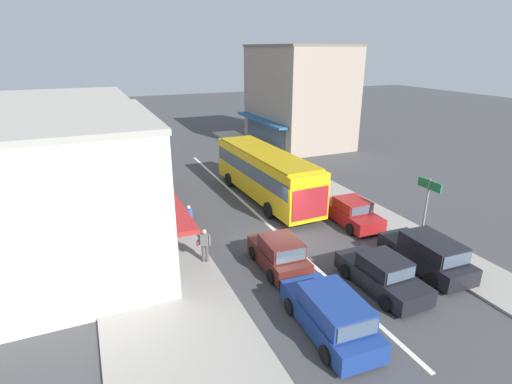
{
  "coord_description": "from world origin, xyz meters",
  "views": [
    {
      "loc": [
        -8.88,
        -16.66,
        9.51
      ],
      "look_at": [
        0.21,
        4.31,
        1.2
      ],
      "focal_mm": 28.0,
      "sensor_mm": 36.0,
      "label": 1
    }
  ],
  "objects": [
    {
      "name": "sidewalk_left",
      "position": [
        -6.8,
        6.0,
        0.07
      ],
      "size": [
        5.2,
        44.0,
        0.14
      ],
      "primitive_type": "cube",
      "color": "gray",
      "rests_on": "ground"
    },
    {
      "name": "city_bus",
      "position": [
        1.59,
        5.96,
        1.88
      ],
      "size": [
        3.01,
        10.93,
        3.23
      ],
      "color": "yellow",
      "rests_on": "ground"
    },
    {
      "name": "parked_wagon_kerb_front",
      "position": [
        4.54,
        -5.11,
        0.75
      ],
      "size": [
        2.06,
        4.56,
        1.58
      ],
      "color": "black",
      "rests_on": "ground"
    },
    {
      "name": "wagon_behind_bus_mid",
      "position": [
        -1.87,
        -7.04,
        0.75
      ],
      "size": [
        2.1,
        4.58,
        1.58
      ],
      "color": "navy",
      "rests_on": "ground"
    },
    {
      "name": "directional_road_sign",
      "position": [
        5.97,
        -3.37,
        2.68
      ],
      "size": [
        0.1,
        1.4,
        3.6
      ],
      "color": "gray",
      "rests_on": "ground"
    },
    {
      "name": "ground_plane",
      "position": [
        0.0,
        0.0,
        0.0
      ],
      "size": [
        140.0,
        140.0,
        0.0
      ],
      "primitive_type": "plane",
      "color": "#3F3F42"
    },
    {
      "name": "hatchback_behind_bus_near",
      "position": [
        -1.57,
        -2.4,
        0.71
      ],
      "size": [
        1.92,
        3.76,
        1.54
      ],
      "color": "#561E19",
      "rests_on": "ground"
    },
    {
      "name": "pedestrian_far_walker",
      "position": [
        -4.56,
        -0.74,
        1.07
      ],
      "size": [
        0.63,
        0.46,
        1.63
      ],
      "color": "#4C4742",
      "rests_on": "sidewalk_left"
    },
    {
      "name": "kerb_right",
      "position": [
        6.2,
        6.0,
        0.06
      ],
      "size": [
        2.8,
        44.0,
        0.12
      ],
      "primitive_type": "cube",
      "color": "gray",
      "rests_on": "ground"
    },
    {
      "name": "shopfront_corner_near",
      "position": [
        -10.18,
        1.37,
        3.45
      ],
      "size": [
        8.99,
        9.01,
        6.9
      ],
      "color": "silver",
      "rests_on": "ground"
    },
    {
      "name": "pedestrian_with_handbag_near",
      "position": [
        -4.47,
        2.39,
        1.07
      ],
      "size": [
        0.56,
        0.55,
        1.63
      ],
      "color": "#333338",
      "rests_on": "sidewalk_left"
    },
    {
      "name": "building_right_far",
      "position": [
        11.48,
        19.61,
        4.89
      ],
      "size": [
        8.42,
        11.15,
        9.79
      ],
      "color": "gray",
      "rests_on": "ground"
    },
    {
      "name": "pedestrian_browsing_midblock",
      "position": [
        -4.65,
        13.13,
        1.07
      ],
      "size": [
        0.56,
        0.3,
        1.63
      ],
      "color": "#232838",
      "rests_on": "sidewalk_left"
    },
    {
      "name": "parked_sedan_kerb_second",
      "position": [
        4.41,
        0.4,
        0.66
      ],
      "size": [
        1.98,
        4.24,
        1.47
      ],
      "color": "maroon",
      "rests_on": "ground"
    },
    {
      "name": "traffic_light_downstreet",
      "position": [
        -3.93,
        20.43,
        2.85
      ],
      "size": [
        0.32,
        0.24,
        4.2
      ],
      "color": "gray",
      "rests_on": "ground"
    },
    {
      "name": "sedan_adjacent_lane_lead",
      "position": [
        1.62,
        -5.57,
        0.66
      ],
      "size": [
        1.96,
        4.23,
        1.47
      ],
      "color": "black",
      "rests_on": "ground"
    },
    {
      "name": "shopfront_mid_block",
      "position": [
        -10.18,
        10.69,
        3.38
      ],
      "size": [
        8.78,
        9.37,
        6.76
      ],
      "color": "silver",
      "rests_on": "ground"
    },
    {
      "name": "lane_centre_line",
      "position": [
        0.0,
        4.0,
        0.0
      ],
      "size": [
        0.2,
        28.0,
        0.01
      ],
      "primitive_type": "cube",
      "color": "silver",
      "rests_on": "ground"
    }
  ]
}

